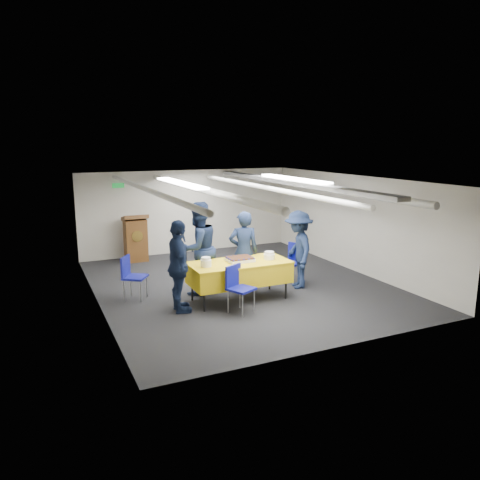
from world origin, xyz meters
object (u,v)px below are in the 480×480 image
at_px(chair_near, 238,284).
at_px(sailor_b, 198,248).
at_px(sheet_cake, 240,259).
at_px(sailor_a, 244,251).
at_px(chair_right, 293,259).
at_px(serving_table, 239,272).
at_px(sailor_d, 298,250).
at_px(podium, 136,238).
at_px(chair_left, 131,273).
at_px(sailor_c, 179,267).

xyz_separation_m(chair_near, sailor_b, (-0.29, 1.31, 0.42)).
distance_m(sheet_cake, sailor_a, 0.54).
bearing_deg(chair_right, serving_table, -159.48).
bearing_deg(sailor_a, sailor_d, -175.55).
bearing_deg(sheet_cake, serving_table, -129.45).
distance_m(podium, chair_right, 4.33).
bearing_deg(sailor_a, sheet_cake, 75.43).
bearing_deg(chair_near, sailor_d, 24.37).
height_order(podium, chair_near, podium).
bearing_deg(podium, sailor_a, -66.28).
xyz_separation_m(chair_near, chair_left, (-1.62, 1.52, 0.00)).
xyz_separation_m(sheet_cake, podium, (-1.21, 3.88, -0.20)).
relative_size(podium, sailor_b, 0.66).
relative_size(sheet_cake, sailor_d, 0.31).
height_order(chair_near, chair_right, same).
xyz_separation_m(chair_near, sailor_a, (0.63, 1.09, 0.31)).
height_order(serving_table, sailor_c, sailor_c).
bearing_deg(chair_left, sailor_a, -11.03).
relative_size(serving_table, sailor_d, 1.19).
height_order(sailor_a, sailor_c, sailor_c).
distance_m(chair_near, chair_right, 2.23).
bearing_deg(sailor_c, chair_near, -107.47).
xyz_separation_m(chair_right, sailor_d, (-0.12, -0.38, 0.30)).
xyz_separation_m(podium, chair_near, (0.88, -4.51, -0.08)).
bearing_deg(sailor_c, sailor_b, -31.06).
xyz_separation_m(serving_table, sailor_d, (1.47, 0.21, 0.27)).
bearing_deg(sheet_cake, podium, 107.39).
distance_m(chair_right, sailor_c, 2.97).
height_order(sailor_a, sailor_d, sailor_a).
xyz_separation_m(sheet_cake, sailor_a, (0.29, 0.45, 0.03)).
relative_size(chair_near, sailor_a, 0.52).
distance_m(sailor_a, sailor_d, 1.18).
bearing_deg(sailor_d, sailor_b, -87.61).
relative_size(sheet_cake, chair_near, 0.59).
bearing_deg(chair_left, sailor_b, -9.30).
xyz_separation_m(chair_right, sailor_a, (-1.26, -0.10, 0.31)).
bearing_deg(sailor_d, sailor_a, -87.71).
distance_m(chair_left, sailor_d, 3.49).
relative_size(sheet_cake, chair_left, 0.59).
bearing_deg(podium, chair_left, -104.08).
height_order(chair_right, chair_left, same).
bearing_deg(chair_right, podium, 129.81).
height_order(serving_table, sailor_d, sailor_d).
bearing_deg(sailor_c, chair_left, 38.76).
distance_m(serving_table, sailor_c, 1.31).
distance_m(serving_table, podium, 4.09).
bearing_deg(sailor_d, sailor_c, -66.55).
bearing_deg(sheet_cake, chair_right, 19.58).
relative_size(sailor_a, sailor_b, 0.89).
bearing_deg(sailor_b, serving_table, 110.36).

